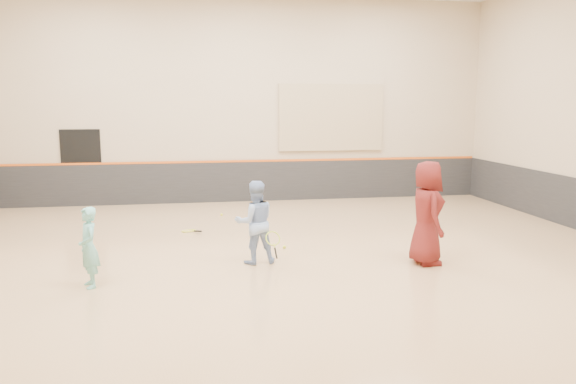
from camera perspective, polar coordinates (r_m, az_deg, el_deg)
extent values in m
cube|color=tan|center=(11.19, -2.36, -6.73)|extent=(15.00, 12.00, 0.20)
cube|color=#C3AD8E|center=(16.75, -5.08, 9.23)|extent=(15.00, 0.02, 6.00)
cube|color=#C3AD8E|center=(4.87, 6.55, 9.64)|extent=(15.00, 0.02, 6.00)
cube|color=#232326|center=(16.87, -4.95, 1.05)|extent=(14.90, 0.04, 1.20)
cube|color=#D85914|center=(16.79, -4.98, 3.14)|extent=(14.90, 0.03, 0.06)
cube|color=tan|center=(17.15, 4.41, 7.56)|extent=(3.20, 0.08, 2.00)
cube|color=black|center=(17.06, -20.23, 2.31)|extent=(1.10, 0.05, 2.20)
imported|color=#72C6C0|center=(9.56, -19.59, -5.33)|extent=(0.47, 0.56, 1.31)
imported|color=#8CA8D9|center=(10.34, -3.38, -3.08)|extent=(0.81, 0.67, 1.54)
imported|color=#5C1715|center=(10.57, 13.91, -2.07)|extent=(0.64, 0.95, 1.91)
sphere|color=yellow|center=(11.49, -0.36, -5.61)|extent=(0.07, 0.07, 0.07)
sphere|color=#B1CD2F|center=(10.52, 15.30, -0.80)|extent=(0.07, 0.07, 0.07)
sphere|color=yellow|center=(14.86, -6.76, -2.29)|extent=(0.07, 0.07, 0.07)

